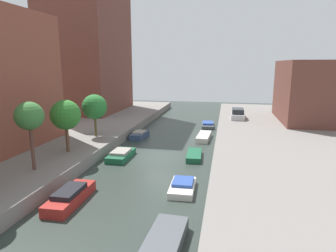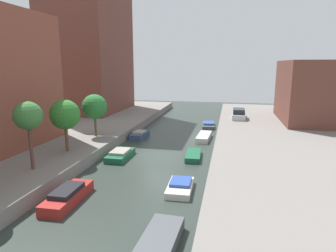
% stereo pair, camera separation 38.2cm
% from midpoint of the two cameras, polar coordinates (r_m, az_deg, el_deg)
% --- Properties ---
extents(ground_plane, '(84.00, 84.00, 0.00)m').
position_cam_midpoint_polar(ground_plane, '(27.39, -2.09, -5.98)').
color(ground_plane, '#2D3833').
extents(quay_left, '(20.00, 64.00, 1.00)m').
position_cam_midpoint_polar(quay_left, '(33.90, -27.64, -2.98)').
color(quay_left, gray).
rests_on(quay_left, ground_plane).
extents(quay_right, '(20.00, 64.00, 1.00)m').
position_cam_midpoint_polar(quay_right, '(28.02, 29.50, -6.08)').
color(quay_right, gray).
rests_on(quay_right, ground_plane).
extents(apartment_tower_far, '(10.00, 13.95, 25.07)m').
position_cam_midpoint_polar(apartment_tower_far, '(49.96, -15.74, 17.35)').
color(apartment_tower_far, brown).
rests_on(apartment_tower_far, quay_left).
extents(low_block_right, '(10.00, 12.31, 7.93)m').
position_cam_midpoint_polar(low_block_right, '(43.38, 27.36, 6.01)').
color(low_block_right, brown).
rests_on(low_block_right, quay_right).
extents(street_tree_2, '(1.98, 1.98, 4.90)m').
position_cam_midpoint_polar(street_tree_2, '(22.49, -25.83, 1.65)').
color(street_tree_2, brown).
rests_on(street_tree_2, quay_left).
extents(street_tree_3, '(2.54, 2.54, 4.50)m').
position_cam_midpoint_polar(street_tree_3, '(26.38, -19.71, 2.03)').
color(street_tree_3, brown).
rests_on(street_tree_3, quay_left).
extents(street_tree_4, '(2.57, 2.57, 4.40)m').
position_cam_midpoint_polar(street_tree_4, '(31.28, -14.45, 3.61)').
color(street_tree_4, brown).
rests_on(street_tree_4, quay_left).
extents(parked_car, '(1.81, 4.78, 1.38)m').
position_cam_midpoint_polar(parked_car, '(42.31, 13.15, 2.27)').
color(parked_car, '#B7B7BC').
rests_on(parked_car, quay_right).
extents(moored_boat_left_1, '(1.55, 4.34, 0.94)m').
position_cam_midpoint_polar(moored_boat_left_1, '(19.60, -19.05, -12.84)').
color(moored_boat_left_1, maroon).
rests_on(moored_boat_left_1, ground_plane).
extents(moored_boat_left_2, '(1.67, 3.75, 0.76)m').
position_cam_midpoint_polar(moored_boat_left_2, '(27.19, -9.53, -5.55)').
color(moored_boat_left_2, '#195638').
rests_on(moored_boat_left_2, ground_plane).
extents(moored_boat_left_3, '(1.58, 3.27, 0.81)m').
position_cam_midpoint_polar(moored_boat_left_3, '(34.35, -5.88, -1.73)').
color(moored_boat_left_3, '#33476B').
rests_on(moored_boat_left_3, ground_plane).
extents(moored_boat_right_1, '(1.75, 3.79, 0.66)m').
position_cam_midpoint_polar(moored_boat_right_1, '(14.66, -1.39, -21.46)').
color(moored_boat_right_1, '#4C5156').
rests_on(moored_boat_right_1, ground_plane).
extents(moored_boat_right_2, '(1.70, 3.17, 0.65)m').
position_cam_midpoint_polar(moored_boat_right_2, '(20.28, 2.29, -11.70)').
color(moored_boat_right_2, beige).
rests_on(moored_boat_right_2, ground_plane).
extents(moored_boat_right_3, '(1.49, 3.57, 0.48)m').
position_cam_midpoint_polar(moored_boat_right_3, '(27.06, 4.71, -5.70)').
color(moored_boat_right_3, '#195638').
rests_on(moored_boat_right_3, ground_plane).
extents(moored_boat_right_4, '(1.53, 4.30, 0.60)m').
position_cam_midpoint_polar(moored_boat_right_4, '(33.70, 6.66, -2.11)').
color(moored_boat_right_4, beige).
rests_on(moored_boat_right_4, ground_plane).
extents(moored_boat_right_5, '(1.93, 4.04, 0.69)m').
position_cam_midpoint_polar(moored_boat_right_5, '(40.55, 7.49, 0.24)').
color(moored_boat_right_5, '#4C5156').
rests_on(moored_boat_right_5, ground_plane).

